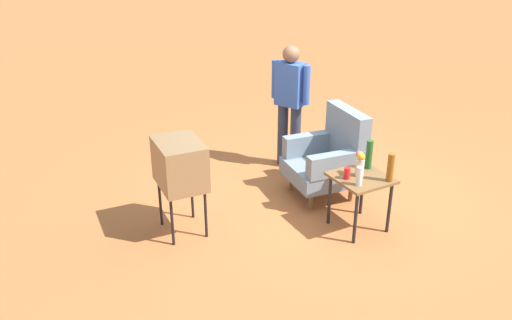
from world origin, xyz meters
name	(u,v)px	position (x,y,z in m)	size (l,w,h in m)	color
ground_plane	(328,199)	(0.00, 0.00, 0.00)	(60.00, 60.00, 0.00)	#AD6033
armchair	(329,156)	(-0.13, 0.08, 0.50)	(0.86, 0.86, 1.06)	brown
side_table	(361,184)	(0.67, -0.09, 0.53)	(0.56, 0.56, 0.62)	black
tv_on_stand	(180,164)	(-0.17, -1.77, 0.78)	(0.63, 0.48, 1.03)	black
person_standing	(290,99)	(-1.07, 0.10, 0.94)	(0.52, 0.35, 1.64)	#2D3347
bottle_short_clear	(359,176)	(0.81, -0.25, 0.72)	(0.06, 0.06, 0.20)	silver
bottle_tall_amber	(390,168)	(0.88, 0.09, 0.77)	(0.07, 0.07, 0.30)	brown
soda_can_red	(347,173)	(0.63, -0.26, 0.68)	(0.07, 0.07, 0.12)	red
bottle_wine_green	(369,155)	(0.54, 0.10, 0.78)	(0.07, 0.07, 0.32)	#1E5623
flower_vase	(360,163)	(0.64, -0.11, 0.76)	(0.15, 0.10, 0.27)	silver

